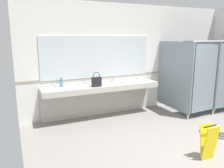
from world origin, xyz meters
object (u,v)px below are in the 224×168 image
object	(u,v)px
paper_cup	(97,84)
soap_dispenser	(62,83)
handbag	(97,81)
wet_floor_sign	(209,142)

from	to	relation	value
paper_cup	soap_dispenser	bearing A→B (deg)	162.39
handbag	soap_dispenser	size ratio (longest dim) A/B	1.65
handbag	paper_cup	size ratio (longest dim) A/B	3.66
soap_dispenser	handbag	bearing A→B (deg)	-22.33
handbag	paper_cup	xyz separation A→B (m)	(0.03, 0.07, -0.08)
handbag	paper_cup	world-z (taller)	handbag
soap_dispenser	wet_floor_sign	xyz separation A→B (m)	(1.92, -2.90, -0.67)
handbag	soap_dispenser	distance (m)	0.87
handbag	paper_cup	bearing A→B (deg)	65.97
paper_cup	wet_floor_sign	distance (m)	2.92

